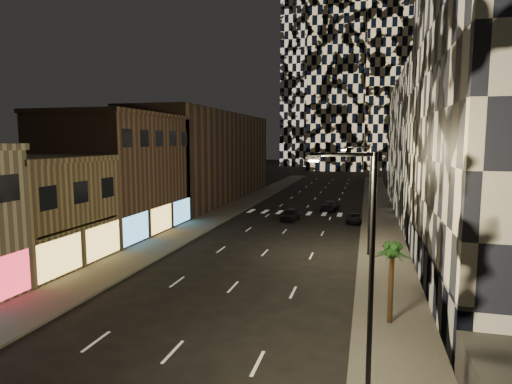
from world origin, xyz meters
The scene contains 18 objects.
sidewalk_left centered at (-10.00, 50.00, 0.07)m, with size 4.00×120.00×0.15m, color #47443F.
sidewalk_right centered at (10.00, 50.00, 0.07)m, with size 4.00×120.00×0.15m, color #47443F.
curb_left centered at (-7.90, 50.00, 0.07)m, with size 0.20×120.00×0.15m, color #4C4C47.
curb_right centered at (7.90, 50.00, 0.07)m, with size 0.20×120.00×0.15m, color #4C4C47.
retail_tan centered at (-17.00, 21.00, 4.00)m, with size 10.00×10.00×8.00m, color olive.
retail_brown centered at (-17.00, 33.50, 6.00)m, with size 10.00×15.00×12.00m, color #503B2D.
retail_filler_left centered at (-17.00, 60.00, 7.00)m, with size 10.00×40.00×14.00m, color #503B2D.
midrise_base centered at (12.30, 24.50, 1.50)m, with size 0.60×25.00×3.00m, color #383838.
midrise_filler_right centered at (20.00, 57.00, 9.00)m, with size 16.00×40.00×18.00m, color #232326.
tower_right_mid centered at (35.00, 135.00, 50.00)m, with size 20.00×20.00×100.00m, color black.
tower_left_back centered at (-12.00, 165.00, 60.00)m, with size 24.00×24.00×120.00m, color black.
tower_center_low centered at (-2.00, 140.00, 47.50)m, with size 18.00×18.00×95.00m, color black.
streetlight_near centered at (8.35, 10.00, 5.35)m, with size 2.55×0.25×9.00m.
streetlight_far centered at (8.35, 30.00, 5.35)m, with size 2.55×0.25×9.00m.
car_dark_midlane centered at (-0.50, 44.38, 0.72)m, with size 1.70×4.21×1.44m, color black.
car_dark_oncoming centered at (3.50, 52.90, 0.71)m, with size 1.99×4.90×1.42m, color black.
car_dark_rightlane centered at (7.00, 44.75, 0.53)m, with size 1.76×3.81×1.06m, color black.
palm_tree centered at (9.69, 16.52, 3.66)m, with size 2.17×2.15×4.26m.
Camera 1 is at (8.35, -5.89, 9.54)m, focal length 30.00 mm.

